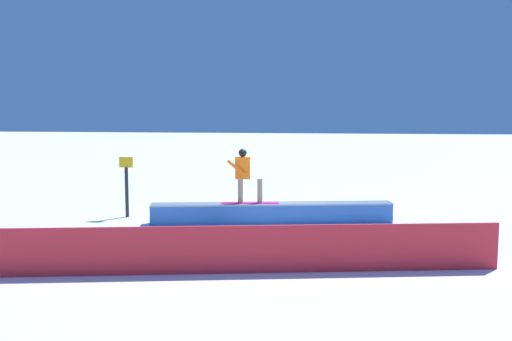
{
  "coord_description": "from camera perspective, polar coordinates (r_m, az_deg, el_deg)",
  "views": [
    {
      "loc": [
        -1.63,
        14.71,
        3.03
      ],
      "look_at": [
        0.29,
        1.06,
        1.54
      ],
      "focal_mm": 38.91,
      "sensor_mm": 36.0,
      "label": 1
    }
  ],
  "objects": [
    {
      "name": "ground_plane",
      "position": [
        15.11,
        1.66,
        -5.41
      ],
      "size": [
        120.0,
        120.0,
        0.0
      ],
      "primitive_type": "plane",
      "color": "white"
    },
    {
      "name": "grind_box",
      "position": [
        15.06,
        1.66,
        -4.48
      ],
      "size": [
        6.5,
        1.8,
        0.55
      ],
      "color": "#2D65B8",
      "rests_on": "ground_plane"
    },
    {
      "name": "snowboarder",
      "position": [
        14.86,
        -1.16,
        -0.33
      ],
      "size": [
        1.57,
        0.54,
        1.48
      ],
      "color": "#C72087",
      "rests_on": "grind_box"
    },
    {
      "name": "safety_fence",
      "position": [
        10.45,
        -1.23,
        -8.12
      ],
      "size": [
        9.55,
        1.96,
        0.91
      ],
      "primitive_type": "cube",
      "rotation": [
        0.0,
        0.0,
        0.2
      ],
      "color": "red",
      "rests_on": "ground_plane"
    },
    {
      "name": "trail_marker",
      "position": [
        16.22,
        -13.16,
        -1.44
      ],
      "size": [
        0.4,
        0.1,
        1.73
      ],
      "color": "#262628",
      "rests_on": "ground_plane"
    }
  ]
}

